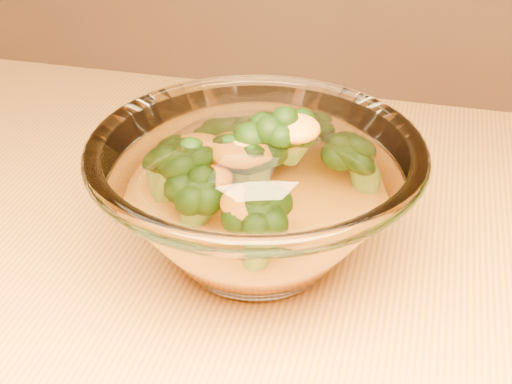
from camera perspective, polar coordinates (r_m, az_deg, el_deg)
glass_bowl at (r=0.52m, az=0.00°, el=-0.49°), size 0.24×0.24×0.11m
cheese_sauce at (r=0.54m, az=0.00°, el=-2.52°), size 0.14×0.14×0.04m
broccoli_heap at (r=0.53m, az=-0.25°, el=2.02°), size 0.15×0.16×0.08m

